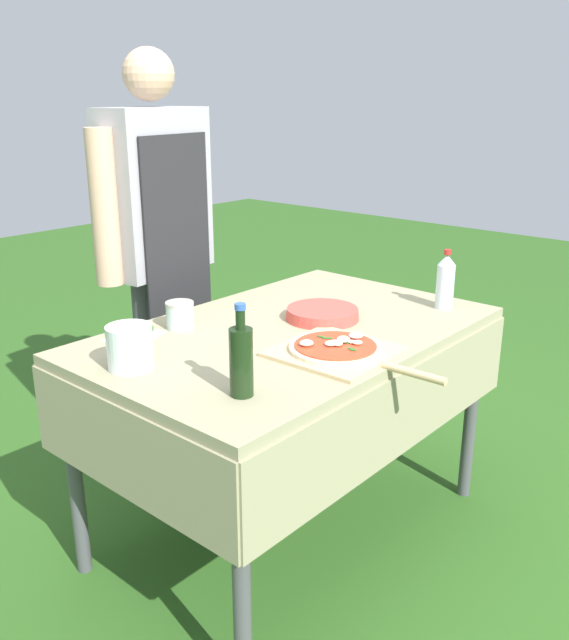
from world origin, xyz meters
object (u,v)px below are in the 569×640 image
at_px(person_cook, 158,233).
at_px(sauce_jar, 180,317).
at_px(mixing_tub, 130,347).
at_px(plate_stack, 322,314).
at_px(herb_container, 134,331).
at_px(oil_bottle, 241,360).
at_px(water_bottle, 445,281).
at_px(prep_table, 291,354).
at_px(pizza_on_peel, 338,350).

xyz_separation_m(person_cook, sauce_jar, (-0.30, -0.46, -0.18)).
xyz_separation_m(mixing_tub, plate_stack, (0.72, -0.14, -0.04)).
bearing_deg(herb_container, plate_stack, -32.46).
bearing_deg(oil_bottle, water_bottle, -1.42).
relative_size(person_cook, plate_stack, 6.64).
distance_m(water_bottle, herb_container, 1.13).
distance_m(person_cook, water_bottle, 1.14).
distance_m(mixing_tub, sauce_jar, 0.36).
distance_m(person_cook, mixing_tub, 0.90).
relative_size(oil_bottle, plate_stack, 0.98).
height_order(water_bottle, herb_container, water_bottle).
xyz_separation_m(oil_bottle, sauce_jar, (0.25, 0.53, -0.06)).
bearing_deg(sauce_jar, person_cook, 57.50).
xyz_separation_m(person_cook, oil_bottle, (-0.54, -1.00, -0.12)).
bearing_deg(person_cook, herb_container, 34.42).
relative_size(prep_table, plate_stack, 5.47).
height_order(oil_bottle, herb_container, oil_bottle).
height_order(herb_container, mixing_tub, mixing_tub).
relative_size(pizza_on_peel, mixing_tub, 4.09).
relative_size(prep_table, herb_container, 7.15).
distance_m(oil_bottle, mixing_tub, 0.38).
bearing_deg(oil_bottle, person_cook, 61.45).
bearing_deg(sauce_jar, pizza_on_peel, -74.11).
bearing_deg(herb_container, person_cook, 42.73).
bearing_deg(water_bottle, mixing_tub, 160.39).
bearing_deg(pizza_on_peel, mixing_tub, 139.27).
bearing_deg(herb_container, mixing_tub, -129.02).
xyz_separation_m(prep_table, person_cook, (0.06, 0.75, 0.31)).
bearing_deg(herb_container, pizza_on_peel, -62.38).
bearing_deg(herb_container, water_bottle, -32.67).
height_order(prep_table, oil_bottle, oil_bottle).
bearing_deg(plate_stack, prep_table, 174.71).
height_order(pizza_on_peel, sauce_jar, sauce_jar).
distance_m(pizza_on_peel, plate_stack, 0.34).
height_order(person_cook, sauce_jar, person_cook).
bearing_deg(water_bottle, person_cook, 115.84).
bearing_deg(person_cook, sauce_jar, 49.19).
distance_m(oil_bottle, herb_container, 0.59).
relative_size(pizza_on_peel, herb_container, 2.75).
bearing_deg(oil_bottle, prep_table, 26.83).
relative_size(person_cook, pizza_on_peel, 3.16).
xyz_separation_m(pizza_on_peel, herb_container, (-0.31, 0.60, 0.01)).
xyz_separation_m(water_bottle, sauce_jar, (-0.79, 0.56, -0.06)).
relative_size(pizza_on_peel, sauce_jar, 5.69).
relative_size(pizza_on_peel, plate_stack, 2.10).
relative_size(oil_bottle, mixing_tub, 1.90).
bearing_deg(person_cook, oil_bottle, 53.14).
distance_m(person_cook, plate_stack, 0.80).
bearing_deg(prep_table, herb_container, 139.80).
xyz_separation_m(oil_bottle, mixing_tub, (-0.08, 0.37, -0.04)).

